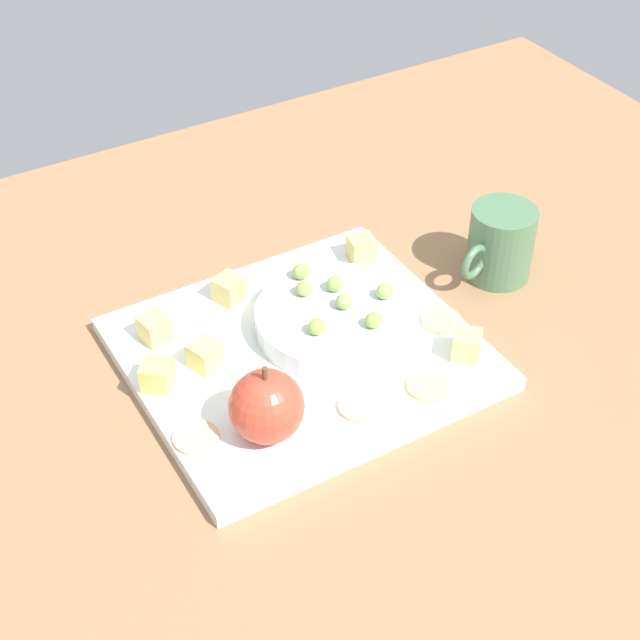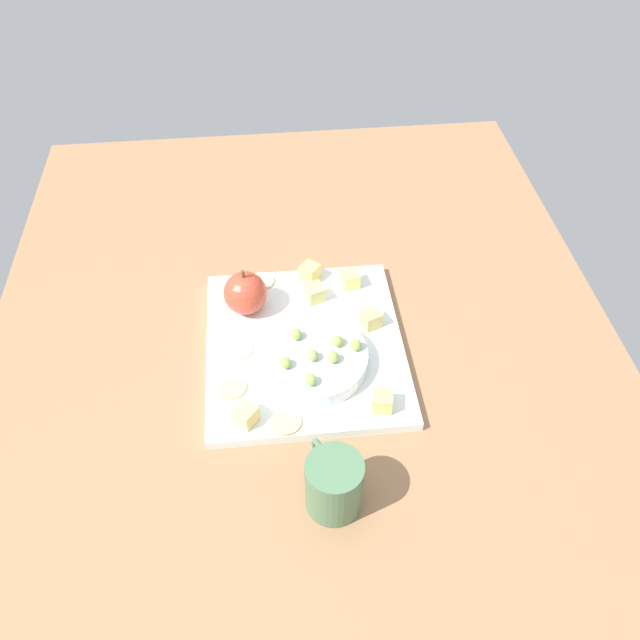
{
  "view_description": "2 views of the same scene",
  "coord_description": "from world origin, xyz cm",
  "views": [
    {
      "loc": [
        36.63,
        61.85,
        69.41
      ],
      "look_at": [
        0.08,
        -0.39,
        8.49
      ],
      "focal_mm": 54.24,
      "sensor_mm": 36.0,
      "label": 1
    },
    {
      "loc": [
        -62.59,
        4.56,
        79.24
      ],
      "look_at": [
        4.25,
        -2.49,
        9.04
      ],
      "focal_mm": 36.68,
      "sensor_mm": 36.0,
      "label": 2
    }
  ],
  "objects": [
    {
      "name": "cheese_cube_2",
      "position": [
        16.63,
        -2.13,
        7.56
      ],
      "size": [
        3.79,
        3.79,
        2.68
      ],
      "primitive_type": "cube",
      "rotation": [
        0.0,
        0.0,
        0.84
      ],
      "color": "#F4D069",
      "rests_on": "platter"
    },
    {
      "name": "cracker_3",
      "position": [
        -5.04,
        10.96,
        6.42
      ],
      "size": [
        4.15,
        4.15,
        0.4
      ],
      "primitive_type": "cylinder",
      "color": "#E0C57F",
      "rests_on": "platter"
    },
    {
      "name": "cheese_cube_4",
      "position": [
        11.61,
        -2.4,
        7.56
      ],
      "size": [
        3.43,
        3.43,
        2.68
      ],
      "primitive_type": "cube",
      "rotation": [
        0.0,
        0.0,
        0.34
      ],
      "color": "#E1D174",
      "rests_on": "platter"
    },
    {
      "name": "cracker_0",
      "position": [
        1.85,
        9.91,
        6.42
      ],
      "size": [
        4.15,
        4.15,
        0.4
      ],
      "primitive_type": "cylinder",
      "color": "#D7BD8B",
      "rests_on": "platter"
    },
    {
      "name": "cheese_cube_5",
      "position": [
        5.12,
        -10.37,
        7.56
      ],
      "size": [
        3.5,
        3.5,
        2.68
      ],
      "primitive_type": "cube",
      "rotation": [
        0.0,
        0.0,
        0.39
      ],
      "color": "#E3C76F",
      "rests_on": "platter"
    },
    {
      "name": "grape_6",
      "position": [
        -7.19,
        0.26,
        9.43
      ],
      "size": [
        1.8,
        1.62,
        1.59
      ],
      "primitive_type": "ellipsoid",
      "color": "#8FC152",
      "rests_on": "serving_dish"
    },
    {
      "name": "grape_1",
      "position": [
        1.39,
        1.3,
        9.44
      ],
      "size": [
        1.8,
        1.62,
        1.61
      ],
      "primitive_type": "ellipsoid",
      "color": "#8CBE4C",
      "rests_on": "serving_dish"
    },
    {
      "name": "platter",
      "position": [
        2.44,
        0.07,
        5.44
      ],
      "size": [
        32.54,
        29.23,
        1.55
      ],
      "primitive_type": "cube",
      "color": "white",
      "rests_on": "table"
    },
    {
      "name": "grape_0",
      "position": [
        -3.52,
        -3.52,
        9.46
      ],
      "size": [
        1.8,
        1.62,
        1.65
      ],
      "primitive_type": "ellipsoid",
      "color": "#8EB452",
      "rests_on": "serving_dish"
    },
    {
      "name": "cheese_cube_3",
      "position": [
        14.19,
        -8.43,
        7.56
      ],
      "size": [
        3.13,
        3.13,
        2.68
      ],
      "primitive_type": "cube",
      "rotation": [
        0.0,
        0.0,
        0.18
      ],
      "color": "#EAD372",
      "rests_on": "platter"
    },
    {
      "name": "grape_2",
      "position": [
        -2.87,
        -0.69,
        9.41
      ],
      "size": [
        1.8,
        1.62,
        1.56
      ],
      "primitive_type": "ellipsoid",
      "color": "#8DAA59",
      "rests_on": "serving_dish"
    },
    {
      "name": "grape_3",
      "position": [
        -3.83,
        3.2,
        9.41
      ],
      "size": [
        1.8,
        1.62,
        1.54
      ],
      "primitive_type": "ellipsoid",
      "color": "#8BBA4C",
      "rests_on": "serving_dish"
    },
    {
      "name": "cheese_cube_0",
      "position": [
        -10.45,
        -9.43,
        7.56
      ],
      "size": [
        3.13,
        3.13,
        2.68
      ],
      "primitive_type": "cube",
      "rotation": [
        0.0,
        0.0,
        1.39
      ],
      "color": "#EDCE6C",
      "rests_on": "platter"
    },
    {
      "name": "cup",
      "position": [
        -22.9,
        -1.28,
        8.8
      ],
      "size": [
        10.13,
        7.09,
        8.27
      ],
      "color": "#4A7350",
      "rests_on": "table"
    },
    {
      "name": "serving_dish",
      "position": [
        -1.85,
        -0.79,
        7.43
      ],
      "size": [
        15.93,
        15.93,
        2.42
      ],
      "primitive_type": "cylinder",
      "color": "silver",
      "rests_on": "platter"
    },
    {
      "name": "grape_4",
      "position": [
        -1.57,
        -7.02,
        9.47
      ],
      "size": [
        1.8,
        1.62,
        1.66
      ],
      "primitive_type": "ellipsoid",
      "color": "#90B94D",
      "rests_on": "serving_dish"
    },
    {
      "name": "grape_5",
      "position": [
        -0.5,
        -4.49,
        9.39
      ],
      "size": [
        1.8,
        1.62,
        1.51
      ],
      "primitive_type": "ellipsoid",
      "color": "#8CAB50",
      "rests_on": "serving_dish"
    },
    {
      "name": "apple_whole",
      "position": [
        10.64,
        8.42,
        9.59
      ],
      "size": [
        6.73,
        6.73,
        6.73
      ],
      "primitive_type": "sphere",
      "color": "#CA432E",
      "rests_on": "platter"
    },
    {
      "name": "apple_stem",
      "position": [
        10.64,
        8.42,
        13.55
      ],
      "size": [
        0.5,
        0.5,
        1.2
      ],
      "primitive_type": "cylinder",
      "color": "brown",
      "rests_on": "apple_whole"
    },
    {
      "name": "table",
      "position": [
        0.0,
        0.0,
        2.33
      ],
      "size": [
        131.22,
        96.91,
        4.67
      ],
      "primitive_type": "cube",
      "color": "#956B49",
      "rests_on": "ground"
    },
    {
      "name": "cracker_2",
      "position": [
        16.48,
        5.87,
        6.42
      ],
      "size": [
        4.15,
        4.15,
        0.4
      ],
      "primitive_type": "cylinder",
      "color": "#D4B28C",
      "rests_on": "platter"
    },
    {
      "name": "cheese_cube_1",
      "position": [
        -10.78,
        9.06,
        7.56
      ],
      "size": [
        3.79,
        3.79,
        2.68
      ],
      "primitive_type": "cube",
      "rotation": [
        0.0,
        0.0,
        0.85
      ],
      "color": "#F4D376",
      "rests_on": "platter"
    },
    {
      "name": "cracker_1",
      "position": [
        -11.69,
        3.79,
        6.42
      ],
      "size": [
        4.15,
        4.15,
        0.4
      ],
      "primitive_type": "cylinder",
      "color": "#DFB87D",
      "rests_on": "platter"
    }
  ]
}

